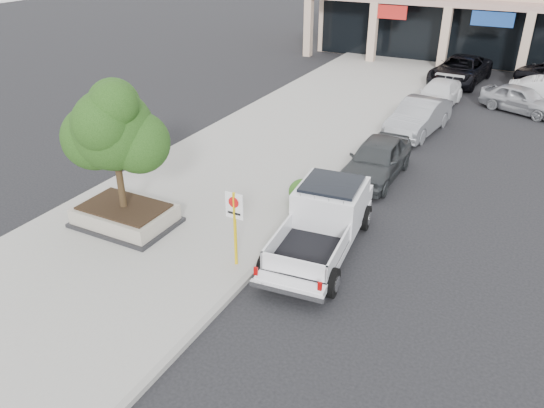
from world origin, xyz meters
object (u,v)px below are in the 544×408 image
(curb_car_d, at_px, (460,70))
(curb_car_b, at_px, (418,117))
(pickup_truck, at_px, (320,225))
(curb_car_c, at_px, (438,94))
(no_parking_sign, at_px, (235,219))
(planter_tree, at_px, (120,129))
(lot_car_a, at_px, (521,99))
(planter, at_px, (125,215))
(curb_car_a, at_px, (377,159))

(curb_car_d, bearing_deg, curb_car_b, -84.16)
(curb_car_b, bearing_deg, pickup_truck, -82.62)
(curb_car_c, bearing_deg, no_parking_sign, -92.28)
(curb_car_c, bearing_deg, pickup_truck, -86.76)
(pickup_truck, relative_size, curb_car_d, 0.99)
(planter_tree, height_order, pickup_truck, planter_tree)
(curb_car_c, xyz_separation_m, lot_car_a, (4.10, 1.03, 0.03))
(no_parking_sign, xyz_separation_m, curb_car_d, (1.87, 24.04, -0.80))
(planter, bearing_deg, curb_car_b, 65.34)
(curb_car_a, bearing_deg, lot_car_a, 70.51)
(pickup_truck, relative_size, curb_car_a, 1.28)
(planter, bearing_deg, pickup_truck, 14.96)
(curb_car_c, bearing_deg, curb_car_a, -87.52)
(curb_car_b, distance_m, curb_car_d, 10.25)
(planter_tree, height_order, curb_car_c, planter_tree)
(planter, height_order, curb_car_a, curb_car_a)
(no_parking_sign, xyz_separation_m, lot_car_a, (5.83, 19.52, -0.92))
(planter_tree, height_order, curb_car_b, planter_tree)
(planter_tree, bearing_deg, no_parking_sign, -6.01)
(planter, relative_size, pickup_truck, 0.54)
(curb_car_a, height_order, curb_car_d, curb_car_d)
(curb_car_d, relative_size, lot_car_a, 1.43)
(pickup_truck, bearing_deg, curb_car_b, 84.27)
(pickup_truck, xyz_separation_m, curb_car_d, (0.09, 22.09, -0.10))
(pickup_truck, bearing_deg, planter, -170.69)
(pickup_truck, relative_size, curb_car_c, 1.26)
(planter, distance_m, pickup_truck, 6.41)
(no_parking_sign, bearing_deg, planter_tree, 173.99)
(planter_tree, relative_size, curb_car_b, 0.83)
(planter, relative_size, no_parking_sign, 1.39)
(planter_tree, xyz_separation_m, curb_car_a, (5.89, 7.49, -2.63))
(planter, bearing_deg, planter_tree, 48.97)
(planter_tree, bearing_deg, curb_car_b, 65.57)
(no_parking_sign, distance_m, pickup_truck, 2.73)
(no_parking_sign, distance_m, curb_car_d, 24.12)
(pickup_truck, distance_m, lot_car_a, 18.03)
(planter_tree, height_order, lot_car_a, planter_tree)
(pickup_truck, height_order, curb_car_b, pickup_truck)
(planter_tree, xyz_separation_m, curb_car_c, (5.99, 18.04, -2.73))
(no_parking_sign, bearing_deg, curb_car_c, 84.65)
(curb_car_b, xyz_separation_m, curb_car_c, (-0.07, 4.69, -0.12))
(planter_tree, height_order, curb_car_a, planter_tree)
(planter_tree, distance_m, pickup_truck, 6.70)
(no_parking_sign, height_order, curb_car_d, no_parking_sign)
(curb_car_b, bearing_deg, lot_car_a, 62.34)
(pickup_truck, bearing_deg, curb_car_a, 85.85)
(no_parking_sign, xyz_separation_m, curb_car_a, (1.62, 7.94, -0.85))
(no_parking_sign, height_order, lot_car_a, no_parking_sign)
(curb_car_a, height_order, curb_car_b, curb_car_b)
(pickup_truck, bearing_deg, no_parking_sign, -138.10)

